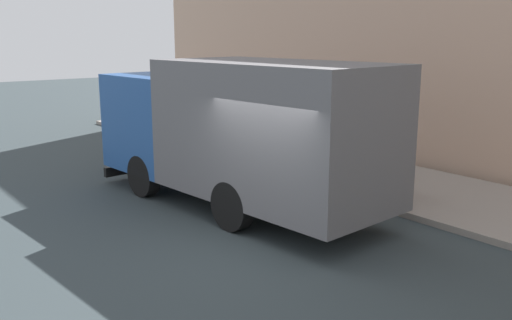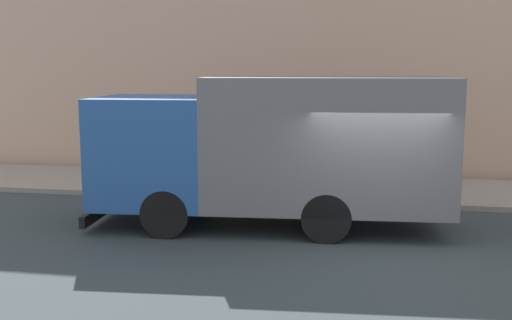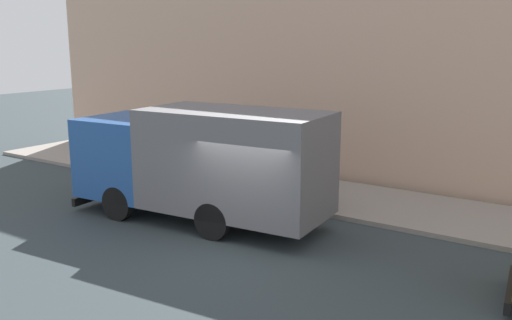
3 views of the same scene
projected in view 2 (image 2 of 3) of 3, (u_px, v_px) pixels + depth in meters
name	position (u px, v px, depth m)	size (l,w,h in m)	color
ground	(376.00, 243.00, 11.66)	(80.00, 80.00, 0.00)	#313B3E
sidewalk	(375.00, 190.00, 16.31)	(3.60, 30.00, 0.13)	gray
building_facade	(379.00, 17.00, 17.83)	(0.50, 30.00, 9.52)	tan
large_utility_truck	(276.00, 146.00, 12.58)	(2.96, 7.47, 3.12)	#244F95
pedestrian_walking	(221.00, 153.00, 16.06)	(0.45, 0.45, 1.78)	black
pedestrian_standing	(295.00, 155.00, 15.96)	(0.46, 0.46, 1.72)	black
pedestrian_third	(366.00, 160.00, 15.40)	(0.54, 0.54, 1.63)	#4A3B55
traffic_cone_orange	(112.00, 177.00, 16.30)	(0.39, 0.39, 0.55)	orange
street_sign_post	(356.00, 142.00, 14.90)	(0.44, 0.08, 2.31)	#4C5156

